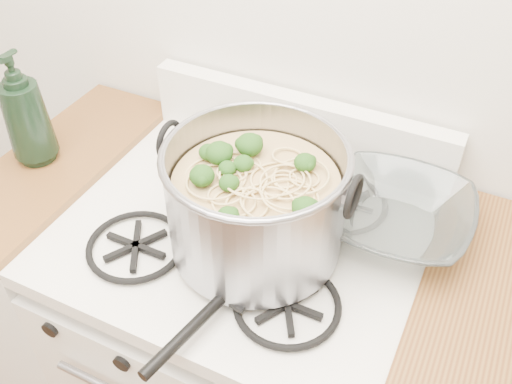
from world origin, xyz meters
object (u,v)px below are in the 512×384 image
bottle (24,109)px  spatula (240,280)px  gas_range (245,352)px  stock_pot (256,203)px  glass_bowl (394,223)px

bottle → spatula: bearing=-5.0°
gas_range → spatula: size_ratio=2.98×
gas_range → bottle: bottle is taller
spatula → stock_pot: bearing=111.9°
glass_bowl → bottle: bearing=-170.8°
gas_range → stock_pot: bearing=-36.1°
spatula → glass_bowl: 0.35m
stock_pot → bottle: bearing=177.4°
gas_range → stock_pot: 0.60m
spatula → bottle: bearing=178.8°
gas_range → stock_pot: stock_pot is taller
stock_pot → spatula: (0.02, -0.11, -0.10)m
spatula → bottle: size_ratio=1.12×
gas_range → bottle: (-0.55, -0.01, 0.62)m
stock_pot → glass_bowl: size_ratio=3.09×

